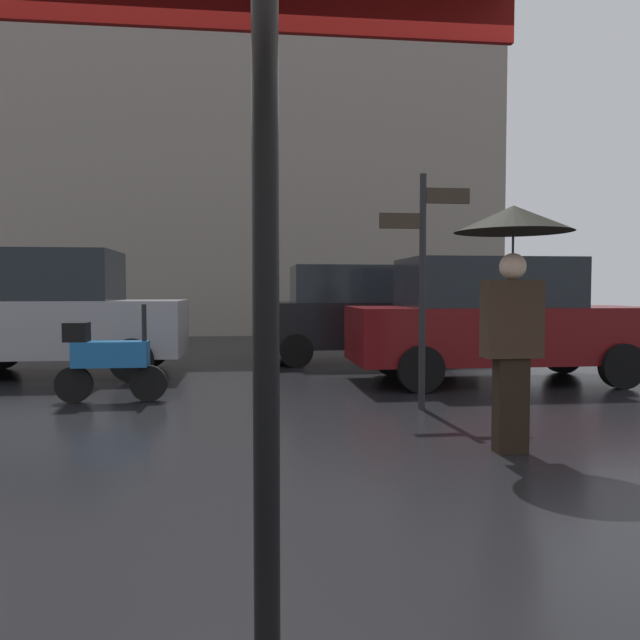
# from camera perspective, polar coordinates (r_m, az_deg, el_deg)

# --- Properties ---
(ground_plane) EXTENTS (60.00, 60.00, 0.00)m
(ground_plane) POSITION_cam_1_polar(r_m,az_deg,el_deg) (3.20, -6.54, -23.47)
(ground_plane) COLOR black
(pedestrian_with_umbrella) EXTENTS (1.01, 1.01, 2.14)m
(pedestrian_with_umbrella) POSITION_cam_1_polar(r_m,az_deg,el_deg) (5.60, 17.28, 5.11)
(pedestrian_with_umbrella) COLOR black
(pedestrian_with_umbrella) RESTS_ON ground
(parked_scooter) EXTENTS (1.37, 0.32, 1.23)m
(parked_scooter) POSITION_cam_1_polar(r_m,az_deg,el_deg) (8.26, -18.94, -3.36)
(parked_scooter) COLOR black
(parked_scooter) RESTS_ON ground
(parked_car_left) EXTENTS (4.00, 2.00, 2.07)m
(parked_car_left) POSITION_cam_1_polar(r_m,az_deg,el_deg) (11.16, -23.00, 0.61)
(parked_car_left) COLOR gray
(parked_car_left) RESTS_ON ground
(parked_car_right) EXTENTS (4.56, 1.87, 1.89)m
(parked_car_right) POSITION_cam_1_polar(r_m,az_deg,el_deg) (9.89, 15.81, 0.05)
(parked_car_right) COLOR #590C0F
(parked_car_right) RESTS_ON ground
(parked_car_distant) EXTENTS (4.19, 1.94, 1.89)m
(parked_car_distant) POSITION_cam_1_polar(r_m,az_deg,el_deg) (12.33, 3.55, 0.61)
(parked_car_distant) COLOR black
(parked_car_distant) RESTS_ON ground
(street_signpost) EXTENTS (1.08, 0.08, 2.77)m
(street_signpost) POSITION_cam_1_polar(r_m,az_deg,el_deg) (7.43, 9.44, 4.85)
(street_signpost) COLOR black
(street_signpost) RESTS_ON ground
(building_block) EXTENTS (16.51, 2.59, 14.13)m
(building_block) POSITION_cam_1_polar(r_m,az_deg,el_deg) (21.30, -6.78, 18.12)
(building_block) COLOR gray
(building_block) RESTS_ON ground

